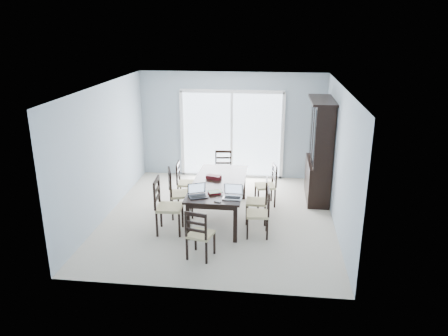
{
  "coord_description": "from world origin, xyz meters",
  "views": [
    {
      "loc": [
        1.04,
        -7.91,
        3.71
      ],
      "look_at": [
        0.1,
        0.0,
        1.04
      ],
      "focal_mm": 35.0,
      "sensor_mm": 36.0,
      "label": 1
    }
  ],
  "objects": [
    {
      "name": "chair_end_near",
      "position": [
        -0.12,
        -1.66,
        0.54
      ],
      "size": [
        0.46,
        0.47,
        1.01
      ],
      "rotation": [
        0.0,
        0.0,
        -0.24
      ],
      "color": "black",
      "rests_on": "floor"
    },
    {
      "name": "chair_end_far",
      "position": [
        -0.11,
        1.65,
        0.54
      ],
      "size": [
        0.43,
        0.44,
        1.02
      ],
      "rotation": [
        0.0,
        0.0,
        3.25
      ],
      "color": "black",
      "rests_on": "floor"
    },
    {
      "name": "laptop_silver",
      "position": [
        0.35,
        -0.8,
        0.81
      ],
      "size": [
        0.35,
        0.25,
        0.23
      ],
      "rotation": [
        0.0,
        0.0,
        -0.04
      ],
      "color": "#B3B3B5",
      "rests_on": "dining_table"
    },
    {
      "name": "back_wall",
      "position": [
        0.0,
        2.5,
        1.3
      ],
      "size": [
        4.5,
        0.02,
        2.6
      ],
      "primitive_type": "cube",
      "color": "#96A6B3",
      "rests_on": "floor"
    },
    {
      "name": "chair_left_mid",
      "position": [
        -0.85,
        -0.03,
        0.6
      ],
      "size": [
        0.55,
        0.54,
        1.14
      ],
      "rotation": [
        0.0,
        0.0,
        -1.26
      ],
      "color": "black",
      "rests_on": "floor"
    },
    {
      "name": "book_stack",
      "position": [
        0.0,
        -0.6,
        0.77
      ],
      "size": [
        0.3,
        0.27,
        0.04
      ],
      "rotation": [
        0.0,
        0.0,
        0.29
      ],
      "color": "maroon",
      "rests_on": "dining_table"
    },
    {
      "name": "chair_left_far",
      "position": [
        -0.87,
        0.72,
        0.54
      ],
      "size": [
        0.42,
        0.4,
        1.02
      ],
      "rotation": [
        0.0,
        0.0,
        -1.51
      ],
      "color": "black",
      "rests_on": "floor"
    },
    {
      "name": "ceiling",
      "position": [
        0.0,
        0.0,
        2.6
      ],
      "size": [
        5.0,
        5.0,
        0.0
      ],
      "primitive_type": "plane",
      "rotation": [
        3.14,
        0.0,
        0.0
      ],
      "color": "white",
      "rests_on": "back_wall"
    },
    {
      "name": "dining_table",
      "position": [
        0.0,
        0.0,
        0.67
      ],
      "size": [
        1.0,
        2.2,
        0.75
      ],
      "color": "black",
      "rests_on": "floor"
    },
    {
      "name": "chair_right_mid",
      "position": [
        0.83,
        -0.12,
        0.54
      ],
      "size": [
        0.4,
        0.39,
        1.03
      ],
      "rotation": [
        0.0,
        0.0,
        1.57
      ],
      "color": "black",
      "rests_on": "floor"
    },
    {
      "name": "game_box",
      "position": [
        -0.12,
        0.16,
        0.79
      ],
      "size": [
        0.32,
        0.22,
        0.07
      ],
      "primitive_type": "cube",
      "rotation": [
        0.0,
        0.0,
        -0.28
      ],
      "color": "#53101E",
      "rests_on": "dining_table"
    },
    {
      "name": "sliding_door",
      "position": [
        0.0,
        2.48,
        1.09
      ],
      "size": [
        2.52,
        0.05,
        2.18
      ],
      "color": "silver",
      "rests_on": "floor"
    },
    {
      "name": "balcony",
      "position": [
        0.0,
        3.5,
        -0.05
      ],
      "size": [
        4.5,
        2.0,
        0.1
      ],
      "primitive_type": "cube",
      "color": "gray",
      "rests_on": "ground"
    },
    {
      "name": "wall_right",
      "position": [
        2.25,
        0.0,
        1.3
      ],
      "size": [
        0.02,
        5.0,
        2.6
      ],
      "primitive_type": "cube",
      "color": "#96A6B3",
      "rests_on": "floor"
    },
    {
      "name": "chair_right_far",
      "position": [
        0.98,
        0.76,
        0.55
      ],
      "size": [
        0.48,
        0.47,
        1.04
      ],
      "rotation": [
        0.0,
        0.0,
        1.79
      ],
      "color": "black",
      "rests_on": "floor"
    },
    {
      "name": "chair_right_near",
      "position": [
        0.88,
        -0.69,
        0.55
      ],
      "size": [
        0.43,
        0.41,
        1.04
      ],
      "rotation": [
        0.0,
        0.0,
        1.63
      ],
      "color": "black",
      "rests_on": "floor"
    },
    {
      "name": "cell_phone",
      "position": [
        0.1,
        -1.0,
        0.76
      ],
      "size": [
        0.13,
        0.09,
        0.01
      ],
      "primitive_type": "cube",
      "rotation": [
        0.0,
        0.0,
        -0.42
      ],
      "color": "black",
      "rests_on": "dining_table"
    },
    {
      "name": "hot_tub",
      "position": [
        -0.75,
        3.53,
        0.52
      ],
      "size": [
        2.11,
        1.91,
        1.05
      ],
      "rotation": [
        0.0,
        0.0,
        -0.06
      ],
      "color": "maroon",
      "rests_on": "balcony"
    },
    {
      "name": "china_hutch",
      "position": [
        2.02,
        1.25,
        1.07
      ],
      "size": [
        0.5,
        1.38,
        2.2
      ],
      "color": "black",
      "rests_on": "floor"
    },
    {
      "name": "floor",
      "position": [
        0.0,
        0.0,
        0.0
      ],
      "size": [
        5.0,
        5.0,
        0.0
      ],
      "primitive_type": "plane",
      "color": "#BDB1A2",
      "rests_on": "ground"
    },
    {
      "name": "wall_left",
      "position": [
        -2.25,
        0.0,
        1.3
      ],
      "size": [
        0.02,
        5.0,
        2.6
      ],
      "primitive_type": "cube",
      "color": "#96A6B3",
      "rests_on": "floor"
    },
    {
      "name": "laptop_dark",
      "position": [
        -0.26,
        -0.81,
        0.81
      ],
      "size": [
        0.39,
        0.34,
        0.23
      ],
      "rotation": [
        0.0,
        0.0,
        0.41
      ],
      "color": "black",
      "rests_on": "dining_table"
    },
    {
      "name": "chair_left_near",
      "position": [
        -0.92,
        -0.75,
        0.64
      ],
      "size": [
        0.49,
        0.48,
        1.2
      ],
      "rotation": [
        0.0,
        0.0,
        -1.5
      ],
      "color": "black",
      "rests_on": "floor"
    },
    {
      "name": "railing",
      "position": [
        0.0,
        4.5,
        0.55
      ],
      "size": [
        4.5,
        0.06,
        1.1
      ],
      "primitive_type": "cube",
      "color": "#99999E",
      "rests_on": "balcony"
    }
  ]
}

